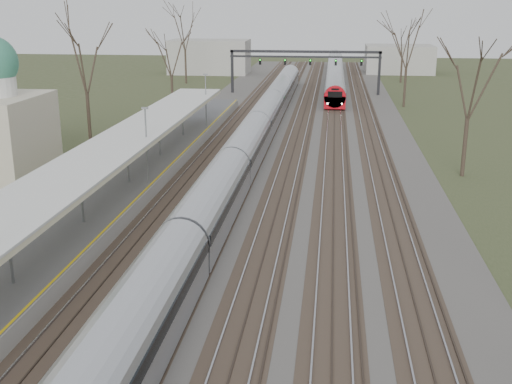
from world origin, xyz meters
TOP-DOWN VIEW (x-y plane):
  - track_bed at (0.26, 55.00)m, footprint 24.00×160.00m
  - platform at (-9.05, 37.50)m, footprint 3.50×69.00m
  - canopy at (-9.05, 32.99)m, footprint 4.10×50.00m
  - signal_gantry at (0.29, 84.99)m, footprint 21.00×0.59m
  - tree_west_far at (-17.00, 48.00)m, footprint 5.50×5.50m
  - tree_east_far at (14.00, 42.00)m, footprint 5.00×5.00m
  - train_near at (-2.50, 51.24)m, footprint 2.62×90.21m
  - train_far at (4.50, 100.44)m, footprint 2.62×60.21m

SIDE VIEW (x-z plane):
  - track_bed at x=0.26m, z-range -0.05..0.17m
  - platform at x=-9.05m, z-range 0.00..1.00m
  - train_near at x=-2.50m, z-range -0.05..3.00m
  - train_far at x=4.50m, z-range -0.05..3.00m
  - canopy at x=-9.05m, z-range 2.37..5.48m
  - signal_gantry at x=0.29m, z-range 1.87..7.95m
  - tree_east_far at x=14.00m, z-range 2.14..12.44m
  - tree_west_far at x=-17.00m, z-range 2.35..13.68m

